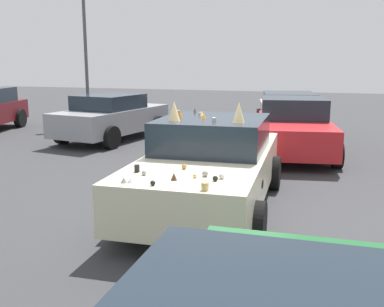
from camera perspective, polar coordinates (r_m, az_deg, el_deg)
ground_plane at (r=7.42m, az=2.22°, el=-6.98°), size 60.00×60.00×0.00m
art_car_decorated at (r=7.26m, az=2.34°, el=-1.43°), size 4.65×2.31×1.78m
parked_sedan_behind_left at (r=13.89m, az=-10.27°, el=4.63°), size 4.21×2.39×1.40m
parked_sedan_far_left at (r=11.73m, az=12.85°, el=3.25°), size 4.33×2.52×1.46m
parked_sedan_row_back_center at (r=15.61m, az=12.18°, el=5.30°), size 4.62×2.66×1.37m
lot_lamp_post at (r=17.33m, az=-13.50°, el=13.47°), size 0.28×0.28×5.07m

